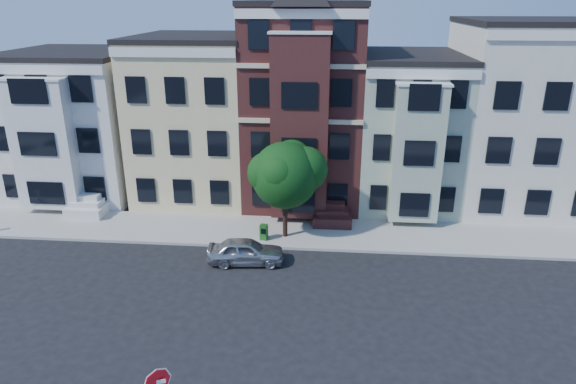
# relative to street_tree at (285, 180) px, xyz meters

# --- Properties ---
(ground) EXTENTS (120.00, 120.00, 0.00)m
(ground) POSITION_rel_street_tree_xyz_m (0.61, -7.39, -3.42)
(ground) COLOR black
(far_sidewalk) EXTENTS (60.00, 4.00, 0.15)m
(far_sidewalk) POSITION_rel_street_tree_xyz_m (0.61, 0.61, -3.35)
(far_sidewalk) COLOR #9E9B93
(far_sidewalk) RESTS_ON ground
(house_white) EXTENTS (8.00, 9.00, 9.00)m
(house_white) POSITION_rel_street_tree_xyz_m (-14.39, 7.11, 1.08)
(house_white) COLOR silver
(house_white) RESTS_ON ground
(house_yellow) EXTENTS (7.00, 9.00, 10.00)m
(house_yellow) POSITION_rel_street_tree_xyz_m (-6.39, 7.11, 1.58)
(house_yellow) COLOR beige
(house_yellow) RESTS_ON ground
(house_brown) EXTENTS (7.00, 9.00, 12.00)m
(house_brown) POSITION_rel_street_tree_xyz_m (0.61, 7.11, 2.58)
(house_brown) COLOR #3D1A18
(house_brown) RESTS_ON ground
(house_green) EXTENTS (6.00, 9.00, 9.00)m
(house_green) POSITION_rel_street_tree_xyz_m (7.11, 7.11, 1.08)
(house_green) COLOR #9DAD95
(house_green) RESTS_ON ground
(house_cream) EXTENTS (8.00, 9.00, 11.00)m
(house_cream) POSITION_rel_street_tree_xyz_m (14.11, 7.11, 2.08)
(house_cream) COLOR silver
(house_cream) RESTS_ON ground
(street_tree) EXTENTS (7.16, 7.16, 6.55)m
(street_tree) POSITION_rel_street_tree_xyz_m (0.00, 0.00, 0.00)
(street_tree) COLOR #134914
(street_tree) RESTS_ON far_sidewalk
(parked_car) EXTENTS (3.91, 1.85, 1.29)m
(parked_car) POSITION_rel_street_tree_xyz_m (-1.68, -2.99, -2.78)
(parked_car) COLOR #B0B3B9
(parked_car) RESTS_ON ground
(newspaper_box) EXTENTS (0.45, 0.42, 0.86)m
(newspaper_box) POSITION_rel_street_tree_xyz_m (-1.11, -0.54, -2.85)
(newspaper_box) COLOR #20631F
(newspaper_box) RESTS_ON far_sidewalk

